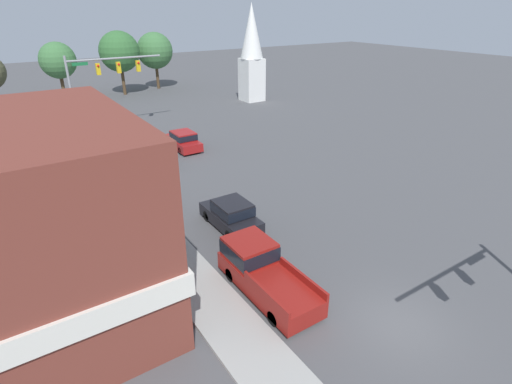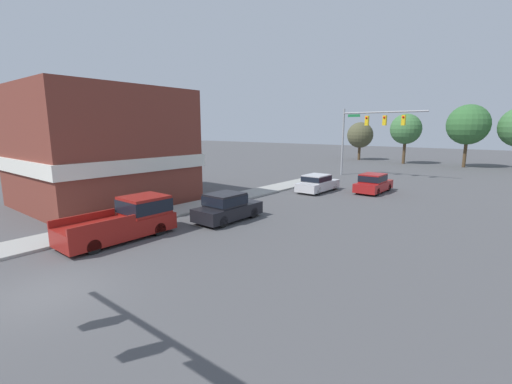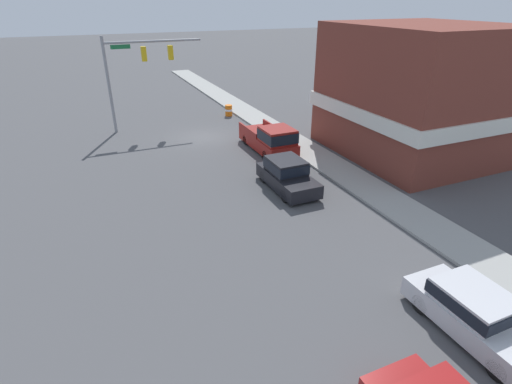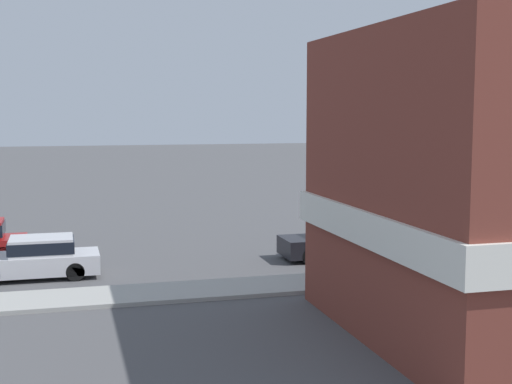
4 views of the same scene
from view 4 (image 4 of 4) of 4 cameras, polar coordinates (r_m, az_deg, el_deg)
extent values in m
cylinder|color=black|center=(28.29, 4.29, -5.13)|extent=(0.22, 0.66, 0.66)
cylinder|color=black|center=(29.84, 3.22, -4.51)|extent=(0.22, 0.66, 0.66)
cylinder|color=black|center=(29.26, 9.23, -4.80)|extent=(0.22, 0.66, 0.66)
cylinder|color=black|center=(30.77, 7.95, -4.23)|extent=(0.22, 0.66, 0.66)
cube|color=black|center=(29.47, 6.20, -4.25)|extent=(1.89, 4.29, 0.73)
cube|color=black|center=(29.43, 6.69, -2.80)|extent=(1.74, 2.06, 0.75)
cube|color=black|center=(29.43, 6.69, -2.80)|extent=(1.76, 2.14, 0.52)
cylinder|color=black|center=(26.31, -14.26, -6.20)|extent=(0.22, 0.66, 0.66)
cylinder|color=black|center=(27.93, -14.31, -5.46)|extent=(0.22, 0.66, 0.66)
cube|color=silver|center=(27.10, -17.33, -5.49)|extent=(1.88, 4.60, 0.70)
cube|color=silver|center=(26.96, -16.79, -4.12)|extent=(1.73, 2.21, 0.61)
cube|color=black|center=(26.96, -16.79, -4.12)|extent=(1.75, 2.30, 0.43)
cylinder|color=black|center=(30.22, -19.55, -4.74)|extent=(0.22, 0.66, 0.66)
cylinder|color=black|center=(31.84, -19.33, -4.17)|extent=(0.22, 0.66, 0.66)
cylinder|color=black|center=(29.19, 16.08, -5.00)|extent=(0.22, 0.66, 0.66)
cylinder|color=black|center=(30.73, 14.32, -4.38)|extent=(0.22, 0.66, 0.66)
cylinder|color=black|center=(32.53, 19.59, -3.96)|extent=(0.22, 0.66, 0.66)
cube|color=maroon|center=(30.79, 17.95, -3.95)|extent=(2.04, 5.51, 0.85)
cube|color=maroon|center=(29.86, 15.58, -2.45)|extent=(1.94, 2.09, 0.94)
cube|color=black|center=(29.86, 15.58, -2.45)|extent=(1.96, 2.18, 0.66)
cube|color=maroon|center=(32.14, 18.85, -2.47)|extent=(0.12, 3.12, 0.35)
camera|label=1|loc=(33.45, 44.73, 14.40)|focal=28.00mm
camera|label=2|loc=(47.76, 16.45, 5.52)|focal=24.00mm
camera|label=3|loc=(37.37, -26.31, 11.26)|focal=28.00mm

